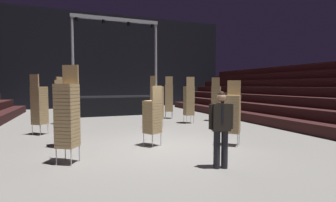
% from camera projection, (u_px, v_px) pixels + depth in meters
% --- Properties ---
extents(ground_plane, '(22.00, 30.00, 0.10)m').
position_uv_depth(ground_plane, '(163.00, 148.00, 7.73)').
color(ground_plane, slate).
extents(arena_end_wall, '(22.00, 0.30, 8.00)m').
position_uv_depth(arena_end_wall, '(104.00, 61.00, 21.47)').
color(arena_end_wall, black).
rests_on(arena_end_wall, ground_plane).
extents(bleacher_bank_right, '(5.25, 24.00, 3.15)m').
position_uv_depth(bleacher_bank_right, '(325.00, 92.00, 11.53)').
color(bleacher_bank_right, black).
rests_on(bleacher_bank_right, ground_plane).
extents(stage_riser, '(5.59, 3.42, 6.03)m').
position_uv_depth(stage_riser, '(114.00, 104.00, 16.91)').
color(stage_riser, black).
rests_on(stage_riser, ground_plane).
extents(man_with_tie, '(0.57, 0.33, 1.76)m').
position_uv_depth(man_with_tie, '(221.00, 125.00, 5.62)').
color(man_with_tie, black).
rests_on(man_with_tie, ground_plane).
extents(chair_stack_front_left, '(0.61, 0.61, 2.31)m').
position_uv_depth(chair_stack_front_left, '(63.00, 101.00, 12.11)').
color(chair_stack_front_left, '#B2B5BA').
rests_on(chair_stack_front_left, ground_plane).
extents(chair_stack_front_right, '(0.60, 0.60, 2.39)m').
position_uv_depth(chair_stack_front_right, '(67.00, 114.00, 5.98)').
color(chair_stack_front_right, '#B2B5BA').
rests_on(chair_stack_front_right, ground_plane).
extents(chair_stack_mid_left, '(0.46, 0.46, 2.31)m').
position_uv_depth(chair_stack_mid_left, '(189.00, 100.00, 12.42)').
color(chair_stack_mid_left, '#B2B5BA').
rests_on(chair_stack_mid_left, ground_plane).
extents(chair_stack_mid_right, '(0.55, 0.55, 2.39)m').
position_uv_depth(chair_stack_mid_right, '(169.00, 98.00, 14.20)').
color(chair_stack_mid_right, '#B2B5BA').
rests_on(chair_stack_mid_right, ground_plane).
extents(chair_stack_mid_centre, '(0.62, 0.62, 2.31)m').
position_uv_depth(chair_stack_mid_centre, '(39.00, 105.00, 9.50)').
color(chair_stack_mid_centre, '#B2B5BA').
rests_on(chair_stack_mid_centre, ground_plane).
extents(chair_stack_rear_left, '(0.60, 0.60, 1.88)m').
position_uv_depth(chair_stack_rear_left, '(152.00, 116.00, 7.74)').
color(chair_stack_rear_left, '#B2B5BA').
rests_on(chair_stack_rear_left, ground_plane).
extents(chair_stack_rear_right, '(0.62, 0.62, 2.31)m').
position_uv_depth(chair_stack_rear_right, '(216.00, 99.00, 13.20)').
color(chair_stack_rear_right, '#B2B5BA').
rests_on(chair_stack_rear_right, ground_plane).
extents(chair_stack_rear_centre, '(0.55, 0.55, 2.31)m').
position_uv_depth(chair_stack_rear_centre, '(157.00, 102.00, 11.10)').
color(chair_stack_rear_centre, '#B2B5BA').
rests_on(chair_stack_rear_centre, ground_plane).
extents(chair_stack_aisle_left, '(0.50, 0.50, 2.05)m').
position_uv_depth(chair_stack_aisle_left, '(62.00, 113.00, 7.67)').
color(chair_stack_aisle_left, '#B2B5BA').
rests_on(chair_stack_aisle_left, ground_plane).
extents(chair_stack_aisle_right, '(0.62, 0.62, 2.05)m').
position_uv_depth(chair_stack_aisle_right, '(233.00, 113.00, 7.80)').
color(chair_stack_aisle_right, '#B2B5BA').
rests_on(chair_stack_aisle_right, ground_plane).
extents(equipment_road_case, '(1.08, 1.00, 0.69)m').
position_uv_depth(equipment_road_case, '(226.00, 123.00, 10.36)').
color(equipment_road_case, black).
rests_on(equipment_road_case, ground_plane).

